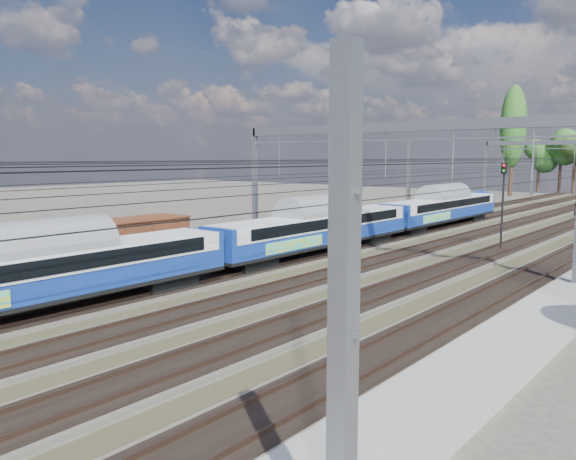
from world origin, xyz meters
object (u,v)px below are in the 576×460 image
Objects in this scene: signal_near at (503,196)px; freight_boxcar at (87,249)px; worker at (576,211)px; emu_train at (315,222)px.

freight_boxcar is at bearing -115.15° from signal_near.
freight_boxcar is at bearing 152.76° from worker.
worker is (12.40, 51.48, -0.99)m from freight_boxcar.
worker is 26.47m from signal_near.
signal_near is (13.35, 25.20, 2.10)m from freight_boxcar.
signal_near reaches higher than worker.
freight_boxcar is 6.48× the size of worker.
worker is (7.90, 37.08, -1.48)m from emu_train.
emu_train reaches higher than worker.
signal_near is at bearing 50.70° from emu_train.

